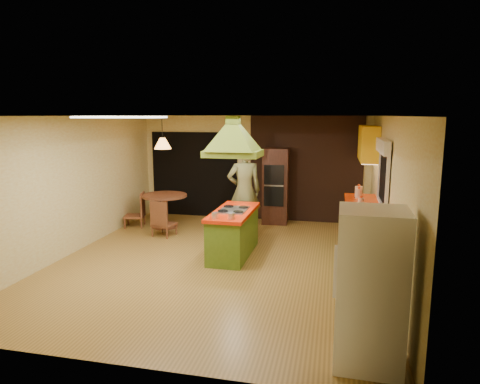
% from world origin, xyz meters
% --- Properties ---
extents(ground, '(6.50, 6.50, 0.00)m').
position_xyz_m(ground, '(0.00, 0.00, 0.00)').
color(ground, olive).
rests_on(ground, ground).
extents(room_walls, '(5.50, 6.50, 6.50)m').
position_xyz_m(room_walls, '(0.00, 0.00, 1.25)').
color(room_walls, beige).
rests_on(room_walls, ground).
extents(ceiling_plane, '(6.50, 6.50, 0.00)m').
position_xyz_m(ceiling_plane, '(0.00, 0.00, 2.50)').
color(ceiling_plane, silver).
rests_on(ceiling_plane, room_walls).
extents(brick_panel, '(2.64, 0.03, 2.50)m').
position_xyz_m(brick_panel, '(1.25, 3.23, 1.25)').
color(brick_panel, '#381E14').
rests_on(brick_panel, ground).
extents(nook_opening, '(2.20, 0.03, 2.10)m').
position_xyz_m(nook_opening, '(-1.50, 3.23, 1.05)').
color(nook_opening, black).
rests_on(nook_opening, ground).
extents(right_counter, '(0.62, 3.05, 0.92)m').
position_xyz_m(right_counter, '(2.45, 0.60, 0.46)').
color(right_counter, olive).
rests_on(right_counter, ground).
extents(upper_cabinets, '(0.34, 1.40, 0.70)m').
position_xyz_m(upper_cabinets, '(2.57, 2.20, 1.95)').
color(upper_cabinets, yellow).
rests_on(upper_cabinets, room_walls).
extents(window_right, '(0.12, 1.35, 1.06)m').
position_xyz_m(window_right, '(2.70, 0.40, 1.77)').
color(window_right, black).
rests_on(window_right, room_walls).
extents(fluor_panel, '(1.20, 0.60, 0.03)m').
position_xyz_m(fluor_panel, '(-1.10, -1.20, 2.48)').
color(fluor_panel, white).
rests_on(fluor_panel, ceiling_plane).
extents(kitchen_island, '(0.68, 1.65, 0.84)m').
position_xyz_m(kitchen_island, '(0.17, 0.42, 0.42)').
color(kitchen_island, '#4E6D1B').
rests_on(kitchen_island, ground).
extents(range_hood, '(0.98, 0.71, 0.79)m').
position_xyz_m(range_hood, '(0.17, 0.42, 2.25)').
color(range_hood, olive).
rests_on(range_hood, ceiling_plane).
extents(man, '(0.84, 0.72, 1.95)m').
position_xyz_m(man, '(0.12, 1.59, 0.97)').
color(man, brown).
rests_on(man, ground).
extents(refrigerator, '(0.68, 0.64, 1.62)m').
position_xyz_m(refrigerator, '(2.32, -2.66, 0.81)').
color(refrigerator, white).
rests_on(refrigerator, ground).
extents(wall_oven, '(0.61, 0.63, 1.76)m').
position_xyz_m(wall_oven, '(0.59, 2.95, 0.88)').
color(wall_oven, '#3F1F14').
rests_on(wall_oven, ground).
extents(dining_table, '(1.01, 1.01, 0.76)m').
position_xyz_m(dining_table, '(-1.79, 1.96, 0.53)').
color(dining_table, brown).
rests_on(dining_table, ground).
extents(chair_left, '(0.52, 0.52, 0.78)m').
position_xyz_m(chair_left, '(-2.49, 1.86, 0.39)').
color(chair_left, brown).
rests_on(chair_left, ground).
extents(chair_near, '(0.49, 0.49, 0.77)m').
position_xyz_m(chair_near, '(-1.54, 1.31, 0.38)').
color(chair_near, brown).
rests_on(chair_near, ground).
extents(pendant_lamp, '(0.46, 0.46, 0.24)m').
position_xyz_m(pendant_lamp, '(-1.79, 1.96, 1.90)').
color(pendant_lamp, '#FF9E3F').
rests_on(pendant_lamp, ceiling_plane).
extents(canister_large, '(0.18, 0.18, 0.21)m').
position_xyz_m(canister_large, '(2.40, 1.74, 1.02)').
color(canister_large, '#F2DFC2').
rests_on(canister_large, right_counter).
extents(canister_medium, '(0.16, 0.16, 0.17)m').
position_xyz_m(canister_medium, '(2.40, 1.67, 1.01)').
color(canister_medium, beige).
rests_on(canister_medium, right_counter).
extents(canister_small, '(0.13, 0.13, 0.14)m').
position_xyz_m(canister_small, '(2.40, 0.88, 0.99)').
color(canister_small, beige).
rests_on(canister_small, right_counter).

